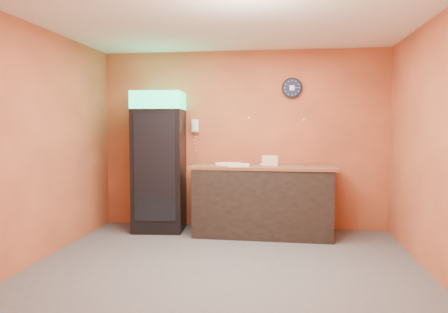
# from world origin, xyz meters

# --- Properties ---
(floor) EXTENTS (4.50, 4.50, 0.00)m
(floor) POSITION_xyz_m (0.00, 0.00, 0.00)
(floor) COLOR #47474C
(floor) RESTS_ON ground
(back_wall) EXTENTS (4.50, 0.02, 2.80)m
(back_wall) POSITION_xyz_m (0.00, 2.00, 1.40)
(back_wall) COLOR #D1643B
(back_wall) RESTS_ON floor
(left_wall) EXTENTS (0.02, 4.00, 2.80)m
(left_wall) POSITION_xyz_m (-2.25, 0.00, 1.40)
(left_wall) COLOR #D1643B
(left_wall) RESTS_ON floor
(right_wall) EXTENTS (0.02, 4.00, 2.80)m
(right_wall) POSITION_xyz_m (2.25, 0.00, 1.40)
(right_wall) COLOR #D1643B
(right_wall) RESTS_ON floor
(ceiling) EXTENTS (4.50, 4.00, 0.02)m
(ceiling) POSITION_xyz_m (0.00, 0.00, 2.80)
(ceiling) COLOR white
(ceiling) RESTS_ON back_wall
(beverage_cooler) EXTENTS (0.81, 0.82, 2.14)m
(beverage_cooler) POSITION_xyz_m (-1.26, 1.60, 1.04)
(beverage_cooler) COLOR black
(beverage_cooler) RESTS_ON floor
(prep_counter) EXTENTS (2.01, 0.94, 1.00)m
(prep_counter) POSITION_xyz_m (0.35, 1.56, 0.50)
(prep_counter) COLOR black
(prep_counter) RESTS_ON floor
(wall_clock) EXTENTS (0.32, 0.06, 0.32)m
(wall_clock) POSITION_xyz_m (0.77, 1.97, 2.21)
(wall_clock) COLOR black
(wall_clock) RESTS_ON back_wall
(wall_phone) EXTENTS (0.11, 0.10, 0.20)m
(wall_phone) POSITION_xyz_m (-0.75, 1.95, 1.62)
(wall_phone) COLOR white
(wall_phone) RESTS_ON back_wall
(butcher_paper) EXTENTS (2.15, 0.98, 0.04)m
(butcher_paper) POSITION_xyz_m (0.35, 1.56, 1.02)
(butcher_paper) COLOR brown
(butcher_paper) RESTS_ON prep_counter
(sub_roll_stack) EXTENTS (0.25, 0.13, 0.15)m
(sub_roll_stack) POSITION_xyz_m (0.46, 1.49, 1.11)
(sub_roll_stack) COLOR beige
(sub_roll_stack) RESTS_ON butcher_paper
(wrapped_sandwich_left) EXTENTS (0.31, 0.12, 0.04)m
(wrapped_sandwich_left) POSITION_xyz_m (-0.13, 1.44, 1.06)
(wrapped_sandwich_left) COLOR silver
(wrapped_sandwich_left) RESTS_ON butcher_paper
(wrapped_sandwich_mid) EXTENTS (0.32, 0.17, 0.04)m
(wrapped_sandwich_mid) POSITION_xyz_m (0.01, 1.28, 1.06)
(wrapped_sandwich_mid) COLOR silver
(wrapped_sandwich_mid) RESTS_ON butcher_paper
(wrapped_sandwich_right) EXTENTS (0.28, 0.19, 0.04)m
(wrapped_sandwich_right) POSITION_xyz_m (-0.24, 1.51, 1.05)
(wrapped_sandwich_right) COLOR silver
(wrapped_sandwich_right) RESTS_ON butcher_paper
(kitchen_tool) EXTENTS (0.06, 0.06, 0.06)m
(kitchen_tool) POSITION_xyz_m (0.46, 1.57, 1.07)
(kitchen_tool) COLOR silver
(kitchen_tool) RESTS_ON butcher_paper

